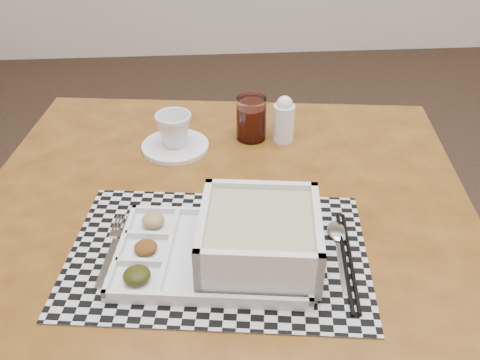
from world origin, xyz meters
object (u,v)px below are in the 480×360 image
object	(u,v)px
cup	(174,130)
juice_glass	(251,120)
dining_table	(222,244)
serving_tray	(247,242)
creamer_bottle	(284,120)

from	to	relation	value
cup	juice_glass	world-z (taller)	juice_glass
dining_table	cup	distance (m)	0.29
serving_tray	juice_glass	xyz separation A→B (m)	(0.04, 0.41, 0.01)
cup	juice_glass	size ratio (longest dim) A/B	0.81
dining_table	creamer_bottle	world-z (taller)	creamer_bottle
dining_table	creamer_bottle	xyz separation A→B (m)	(0.15, 0.27, 0.13)
dining_table	serving_tray	distance (m)	0.18
dining_table	serving_tray	size ratio (longest dim) A/B	3.01
juice_glass	creamer_bottle	bearing A→B (deg)	-11.98
dining_table	creamer_bottle	distance (m)	0.33
cup	juice_glass	xyz separation A→B (m)	(0.17, 0.04, -0.00)
cup	creamer_bottle	size ratio (longest dim) A/B	0.73
serving_tray	juice_glass	distance (m)	0.42
dining_table	cup	size ratio (longest dim) A/B	13.35
cup	creamer_bottle	world-z (taller)	creamer_bottle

